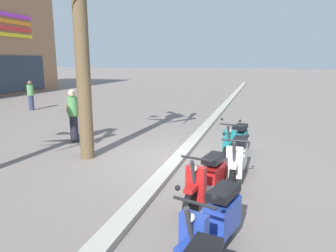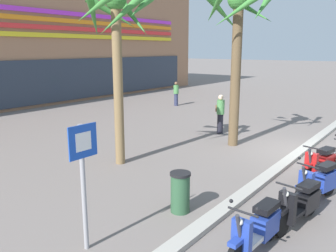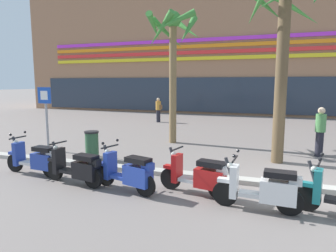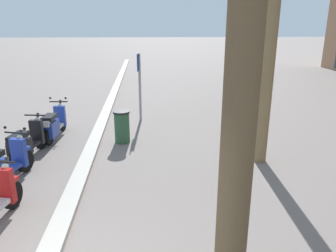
{
  "view_description": "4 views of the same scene",
  "coord_description": "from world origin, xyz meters",
  "px_view_note": "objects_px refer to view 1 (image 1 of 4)",
  "views": [
    {
      "loc": [
        -7.75,
        -2.03,
        2.64
      ],
      "look_at": [
        -1.64,
        -0.15,
        1.27
      ],
      "focal_mm": 32.97,
      "sensor_mm": 36.0,
      "label": 1
    },
    {
      "loc": [
        -12.62,
        -3.38,
        3.69
      ],
      "look_at": [
        -2.79,
        4.03,
        0.94
      ],
      "focal_mm": 37.25,
      "sensor_mm": 36.0,
      "label": 2
    },
    {
      "loc": [
        -0.78,
        -7.59,
        2.55
      ],
      "look_at": [
        -4.15,
        1.91,
        1.1
      ],
      "focal_mm": 31.97,
      "sensor_mm": 36.0,
      "label": 3
    },
    {
      "loc": [
        2.52,
        1.5,
        3.3
      ],
      "look_at": [
        -4.78,
        2.09,
        1.01
      ],
      "focal_mm": 34.23,
      "sensor_mm": 36.0,
      "label": 4
    }
  ],
  "objects_px": {
    "scooter_teal_gap_after_mid": "(236,141)",
    "scooter_blue_far_back": "(215,223)",
    "pedestrian_by_palm_tree": "(31,95)",
    "pedestrian_strolling_near_curb": "(73,114)",
    "scooter_white_lead_nearest": "(238,158)",
    "scooter_red_mid_front": "(208,179)"
  },
  "relations": [
    {
      "from": "scooter_blue_far_back",
      "to": "scooter_white_lead_nearest",
      "type": "distance_m",
      "value": 3.03
    },
    {
      "from": "scooter_blue_far_back",
      "to": "pedestrian_by_palm_tree",
      "type": "bearing_deg",
      "value": 49.36
    },
    {
      "from": "pedestrian_by_palm_tree",
      "to": "scooter_teal_gap_after_mid",
      "type": "bearing_deg",
      "value": -114.46
    },
    {
      "from": "scooter_red_mid_front",
      "to": "scooter_white_lead_nearest",
      "type": "distance_m",
      "value": 1.49
    },
    {
      "from": "scooter_blue_far_back",
      "to": "scooter_white_lead_nearest",
      "type": "xyz_separation_m",
      "value": [
        3.02,
        -0.07,
        -0.01
      ]
    },
    {
      "from": "scooter_teal_gap_after_mid",
      "to": "scooter_red_mid_front",
      "type": "bearing_deg",
      "value": 174.92
    },
    {
      "from": "scooter_red_mid_front",
      "to": "scooter_white_lead_nearest",
      "type": "xyz_separation_m",
      "value": [
        1.42,
        -0.43,
        0.01
      ]
    },
    {
      "from": "scooter_red_mid_front",
      "to": "pedestrian_strolling_near_curb",
      "type": "bearing_deg",
      "value": 58.13
    },
    {
      "from": "scooter_teal_gap_after_mid",
      "to": "pedestrian_strolling_near_curb",
      "type": "bearing_deg",
      "value": 89.35
    },
    {
      "from": "scooter_red_mid_front",
      "to": "scooter_teal_gap_after_mid",
      "type": "distance_m",
      "value": 3.05
    },
    {
      "from": "pedestrian_strolling_near_curb",
      "to": "scooter_white_lead_nearest",
      "type": "bearing_deg",
      "value": -107.17
    },
    {
      "from": "scooter_red_mid_front",
      "to": "pedestrian_strolling_near_curb",
      "type": "xyz_separation_m",
      "value": [
        3.09,
        4.98,
        0.47
      ]
    },
    {
      "from": "scooter_blue_far_back",
      "to": "scooter_red_mid_front",
      "type": "height_order",
      "value": "scooter_blue_far_back"
    },
    {
      "from": "scooter_blue_far_back",
      "to": "pedestrian_strolling_near_curb",
      "type": "distance_m",
      "value": 7.13
    },
    {
      "from": "scooter_red_mid_front",
      "to": "pedestrian_strolling_near_curb",
      "type": "distance_m",
      "value": 5.88
    },
    {
      "from": "pedestrian_strolling_near_curb",
      "to": "pedestrian_by_palm_tree",
      "type": "bearing_deg",
      "value": 49.97
    },
    {
      "from": "scooter_red_mid_front",
      "to": "pedestrian_strolling_near_curb",
      "type": "relative_size",
      "value": 1.01
    },
    {
      "from": "scooter_blue_far_back",
      "to": "scooter_white_lead_nearest",
      "type": "height_order",
      "value": "same"
    },
    {
      "from": "scooter_blue_far_back",
      "to": "scooter_red_mid_front",
      "type": "bearing_deg",
      "value": 12.86
    },
    {
      "from": "scooter_teal_gap_after_mid",
      "to": "pedestrian_strolling_near_curb",
      "type": "distance_m",
      "value": 5.27
    },
    {
      "from": "scooter_blue_far_back",
      "to": "scooter_white_lead_nearest",
      "type": "bearing_deg",
      "value": -1.24
    },
    {
      "from": "scooter_teal_gap_after_mid",
      "to": "scooter_blue_far_back",
      "type": "bearing_deg",
      "value": -178.81
    }
  ]
}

